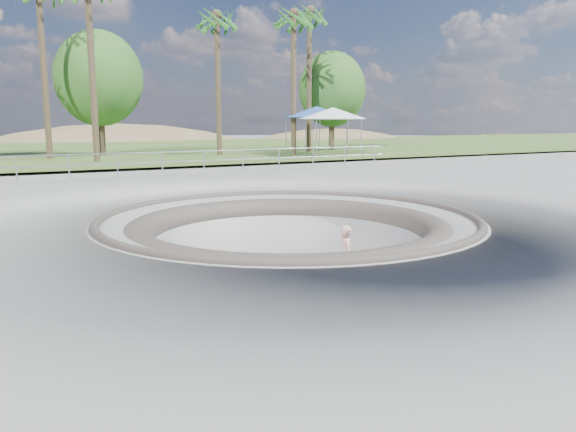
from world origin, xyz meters
The scene contains 14 objects.
ground centered at (0.00, 0.00, 0.00)m, with size 180.00×180.00×0.00m, color gray.
skate_bowl centered at (0.00, 0.00, -1.83)m, with size 14.00×14.00×4.10m.
grass_strip centered at (0.00, 34.00, 0.22)m, with size 180.00×36.00×0.12m.
distant_hills centered at (3.78, 57.17, -7.02)m, with size 103.20×45.00×28.60m.
safety_railing centered at (0.00, 12.00, 0.69)m, with size 25.00×0.06×1.03m.
skateboard centered at (1.04, -1.29, -1.83)m, with size 0.84×0.29×0.09m.
skater centered at (1.04, -1.29, -0.96)m, with size 0.63×0.41×1.72m, color #D9A58C.
canopy_white centered at (13.09, 18.00, 3.03)m, with size 5.94×5.94×3.14m.
canopy_blue centered at (13.44, 20.57, 3.15)m, with size 6.42×6.42×3.27m.
palm_d centered at (6.94, 22.48, 8.78)m, with size 2.60×2.60×9.96m.
palm_e centered at (11.72, 20.77, 9.00)m, with size 2.60×2.60×10.20m.
palm_f centered at (14.45, 23.33, 9.77)m, with size 2.60×2.60×11.04m.
bushy_tree_mid centered at (0.04, 26.36, 5.32)m, with size 5.76×5.23×8.30m.
bushy_tree_right centered at (17.37, 24.70, 4.97)m, with size 5.37×4.88×7.75m.
Camera 1 is at (-7.16, -13.15, 2.60)m, focal length 35.00 mm.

